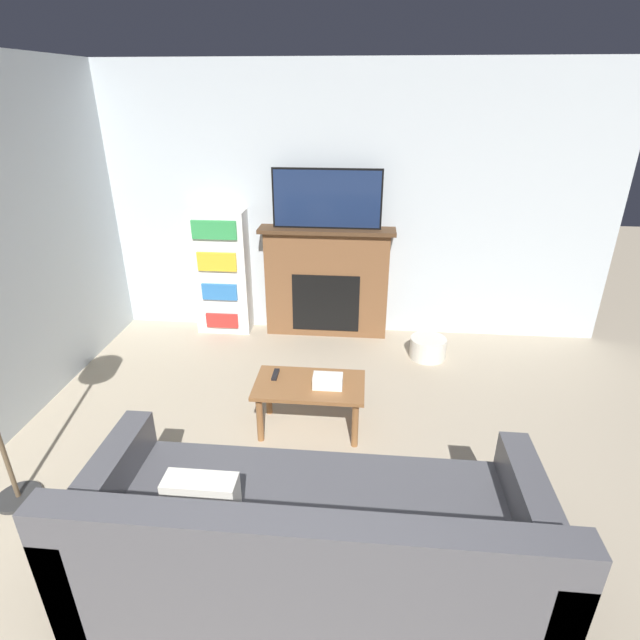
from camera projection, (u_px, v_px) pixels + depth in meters
The scene contains 9 objects.
wall_back at pixel (333, 207), 5.05m from camera, with size 5.60×0.06×2.70m.
fireplace at pixel (327, 282), 5.24m from camera, with size 1.38×0.28×1.17m.
tv at pixel (327, 199), 4.86m from camera, with size 1.08×0.03×0.58m.
couch at pixel (310, 544), 2.59m from camera, with size 2.36×0.99×0.85m.
coffee_table at pixel (310, 391), 3.79m from camera, with size 0.83×0.47×0.41m.
tissue_box at pixel (328, 381), 3.70m from camera, with size 0.22×0.12×0.10m.
remote_control at pixel (275, 375), 3.86m from camera, with size 0.04×0.15×0.02m.
bookshelf at pixel (222, 272), 5.28m from camera, with size 0.57×0.29×1.33m.
storage_basket at pixel (428, 348), 4.94m from camera, with size 0.35×0.35×0.20m.
Camera 1 is at (0.34, -1.07, 2.44)m, focal length 28.00 mm.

